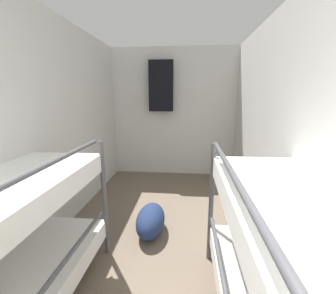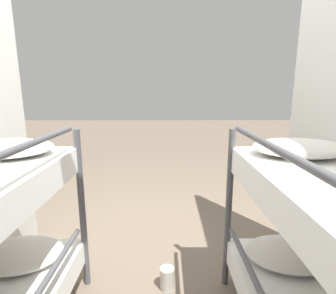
# 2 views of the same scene
# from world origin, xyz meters

# --- Properties ---
(ground_plane) EXTENTS (20.00, 20.00, 0.00)m
(ground_plane) POSITION_xyz_m (0.00, 0.00, 0.00)
(ground_plane) COLOR #6B5B4C
(tin_can) EXTENTS (0.10, 0.10, 0.16)m
(tin_can) POSITION_xyz_m (-0.08, 0.63, 0.08)
(tin_can) COLOR #B7B2A8
(tin_can) RESTS_ON ground_plane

